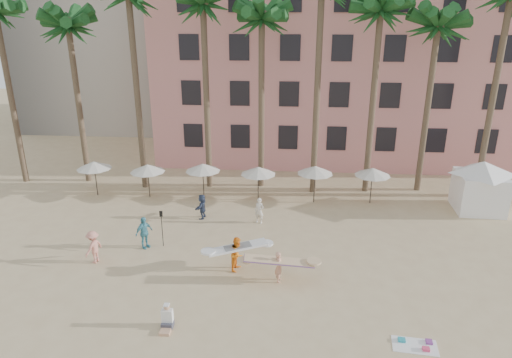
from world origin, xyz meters
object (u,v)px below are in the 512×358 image
object	(u,v)px
pink_hotel	(355,67)
cabana	(481,182)
carrier_white	(238,252)
carrier_yellow	(279,264)

from	to	relation	value
pink_hotel	cabana	size ratio (longest dim) A/B	7.41
pink_hotel	carrier_white	distance (m)	25.49
cabana	carrier_yellow	distance (m)	16.62
carrier_yellow	carrier_white	world-z (taller)	carrier_white
carrier_white	pink_hotel	bearing A→B (deg)	70.05
cabana	carrier_white	xyz separation A→B (m)	(-15.47, -8.97, -1.08)
pink_hotel	carrier_yellow	bearing A→B (deg)	-104.41
pink_hotel	carrier_white	bearing A→B (deg)	-109.95
pink_hotel	carrier_yellow	xyz separation A→B (m)	(-6.17, -24.00, -7.04)
cabana	carrier_white	world-z (taller)	cabana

